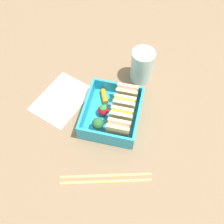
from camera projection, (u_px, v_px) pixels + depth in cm
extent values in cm
cube|color=#886A4D|center=(112.00, 119.00, 66.59)|extent=(120.00, 120.00, 2.00)
cube|color=#26A2C9|center=(112.00, 116.00, 65.23)|extent=(15.76, 13.95, 1.20)
cube|color=#26A2C9|center=(138.00, 116.00, 62.27)|extent=(15.76, 0.60, 3.91)
cube|color=#26A2C9|center=(87.00, 106.00, 63.83)|extent=(15.76, 0.60, 3.91)
cube|color=#26A2C9|center=(118.00, 88.00, 66.93)|extent=(0.60, 12.75, 3.91)
cube|color=#26A2C9|center=(105.00, 137.00, 59.18)|extent=(0.60, 12.75, 3.91)
cube|color=#D9BF83|center=(127.00, 92.00, 65.12)|extent=(0.86, 5.47, 5.61)
cube|color=#D87259|center=(127.00, 95.00, 64.68)|extent=(0.86, 5.03, 5.16)
cube|color=#D9BF83|center=(126.00, 97.00, 64.24)|extent=(0.86, 5.47, 5.61)
cube|color=beige|center=(125.00, 103.00, 63.34)|extent=(0.86, 5.47, 5.61)
cube|color=yellow|center=(124.00, 106.00, 62.90)|extent=(0.86, 5.03, 5.16)
cube|color=beige|center=(123.00, 108.00, 62.45)|extent=(0.86, 5.47, 5.61)
cube|color=beige|center=(122.00, 114.00, 61.55)|extent=(0.86, 5.47, 5.61)
cube|color=orange|center=(121.00, 117.00, 61.11)|extent=(0.86, 5.03, 5.16)
cube|color=beige|center=(121.00, 120.00, 60.67)|extent=(0.86, 5.47, 5.61)
cube|color=#DFBB82|center=(119.00, 126.00, 59.77)|extent=(0.86, 5.47, 5.61)
cube|color=#D87259|center=(118.00, 130.00, 59.33)|extent=(0.86, 5.03, 5.16)
cube|color=#DFBB82|center=(117.00, 133.00, 58.89)|extent=(0.86, 5.47, 5.61)
cylinder|color=orange|center=(104.00, 96.00, 66.90)|extent=(4.45, 3.12, 1.51)
sphere|color=red|center=(103.00, 111.00, 63.64)|extent=(2.87, 2.87, 2.87)
cone|color=green|center=(103.00, 108.00, 62.17)|extent=(1.72, 1.72, 0.60)
cylinder|color=#85BA5F|center=(98.00, 127.00, 61.93)|extent=(1.23, 1.23, 1.62)
sphere|color=#2B6732|center=(98.00, 124.00, 60.37)|extent=(2.93, 2.93, 2.93)
cylinder|color=#D5B665|center=(106.00, 175.00, 57.24)|extent=(6.17, 20.51, 0.70)
cylinder|color=#D5B665|center=(106.00, 181.00, 56.52)|extent=(6.17, 20.51, 0.70)
cylinder|color=silver|center=(142.00, 66.00, 68.81)|extent=(6.31, 6.31, 9.66)
cube|color=white|center=(62.00, 99.00, 68.59)|extent=(18.34, 15.95, 0.40)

